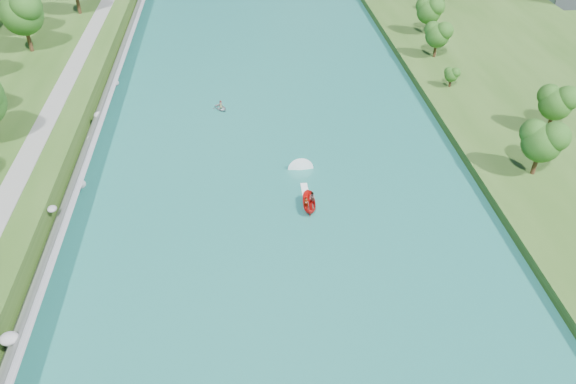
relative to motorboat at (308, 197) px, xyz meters
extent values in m
plane|color=#2D5119|center=(-4.17, -15.02, -0.82)|extent=(260.00, 260.00, 0.00)
cube|color=#1B6856|center=(-4.17, 4.98, -0.77)|extent=(55.00, 240.00, 0.10)
cube|color=slate|center=(-30.02, 4.98, 0.98)|extent=(3.54, 236.00, 4.05)
ellipsoid|color=gray|center=(-30.46, -21.36, 1.81)|extent=(1.76, 1.52, 1.10)
ellipsoid|color=gray|center=(-29.96, -10.05, 0.60)|extent=(1.23, 1.58, 0.87)
ellipsoid|color=gray|center=(-31.11, -2.04, 2.00)|extent=(1.12, 1.21, 0.68)
ellipsoid|color=gray|center=(-29.35, 4.70, 0.69)|extent=(1.34, 1.36, 1.05)
ellipsoid|color=gray|center=(-30.11, 16.62, 0.55)|extent=(1.50, 1.82, 1.01)
ellipsoid|color=gray|center=(-29.93, 22.48, 1.26)|extent=(1.59, 1.36, 1.23)
ellipsoid|color=gray|center=(-29.51, 34.80, 0.89)|extent=(1.61, 1.95, 0.97)
ellipsoid|color=gray|center=(-29.78, 43.86, 1.20)|extent=(0.95, 0.77, 0.68)
cube|color=gray|center=(-36.67, 4.98, 2.73)|extent=(3.00, 200.00, 0.10)
ellipsoid|color=#234B14|center=(-45.90, 46.42, 9.25)|extent=(7.89, 7.89, 13.15)
ellipsoid|color=#234B14|center=(-48.69, 55.40, 8.98)|extent=(7.56, 7.56, 12.60)
ellipsoid|color=#234B14|center=(30.63, 1.46, 5.32)|extent=(5.57, 5.57, 9.29)
ellipsoid|color=#234B14|center=(38.01, 12.24, 5.02)|extent=(5.21, 5.21, 8.69)
ellipsoid|color=#234B14|center=(28.18, 28.26, 2.77)|extent=(2.51, 2.51, 4.19)
ellipsoid|color=#234B14|center=(29.52, 41.21, 4.70)|extent=(4.82, 4.82, 8.04)
ellipsoid|color=#234B14|center=(31.49, 53.20, 5.10)|extent=(5.31, 5.31, 8.85)
imported|color=red|center=(-0.02, -1.40, 0.10)|extent=(1.79, 4.35, 1.65)
imported|color=#66605B|center=(-0.42, -1.80, 0.44)|extent=(0.66, 0.50, 1.63)
imported|color=#66605B|center=(0.48, -0.90, 0.49)|extent=(1.05, 1.05, 1.72)
cube|color=white|center=(-0.02, 1.60, -0.69)|extent=(0.90, 5.00, 0.06)
imported|color=gray|center=(-11.15, 26.46, -0.43)|extent=(3.19, 3.47, 0.59)
imported|color=#66605B|center=(-11.15, 26.46, 0.19)|extent=(0.76, 0.65, 1.33)
camera|label=1|loc=(-8.08, -57.30, 43.36)|focal=35.00mm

